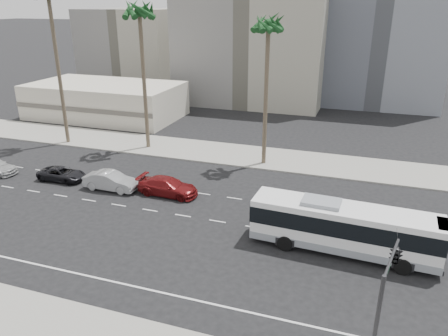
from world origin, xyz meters
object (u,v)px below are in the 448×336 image
at_px(car_a, 168,186).
at_px(traffic_signal, 394,261).
at_px(city_bus, 343,227).
at_px(palm_mid, 140,15).
at_px(car_c, 62,174).
at_px(car_b, 111,181).
at_px(palm_near, 268,28).

height_order(car_a, traffic_signal, traffic_signal).
relative_size(city_bus, traffic_signal, 2.04).
height_order(traffic_signal, palm_mid, palm_mid).
distance_m(city_bus, car_c, 27.17).
bearing_deg(palm_mid, car_b, -78.02).
height_order(city_bus, car_b, city_bus).
height_order(city_bus, car_a, city_bus).
distance_m(traffic_signal, palm_near, 27.99).
bearing_deg(palm_near, traffic_signal, -63.65).
distance_m(car_b, palm_near, 20.80).
distance_m(city_bus, palm_near, 21.34).
xyz_separation_m(car_b, traffic_signal, (23.59, -12.79, 4.38)).
relative_size(palm_near, palm_mid, 0.93).
bearing_deg(city_bus, palm_mid, 148.93).
relative_size(car_a, palm_near, 0.36).
relative_size(car_b, palm_near, 0.33).
bearing_deg(car_a, car_b, 97.87).
bearing_deg(palm_mid, car_a, -54.63).
bearing_deg(car_c, traffic_signal, -115.96).
height_order(car_b, palm_near, palm_near).
distance_m(city_bus, palm_mid, 31.29).
distance_m(car_a, traffic_signal, 22.96).
height_order(car_b, car_c, car_b).
height_order(city_bus, palm_mid, palm_mid).
bearing_deg(car_c, city_bus, -101.00).
distance_m(car_a, palm_near, 17.90).
bearing_deg(traffic_signal, palm_mid, 147.82).
bearing_deg(palm_mid, city_bus, -34.03).
bearing_deg(palm_mid, traffic_signal, -43.44).
xyz_separation_m(palm_near, palm_mid, (-14.33, 0.90, 1.01)).
bearing_deg(car_a, palm_near, -29.79).
xyz_separation_m(traffic_signal, palm_near, (-11.80, 23.84, 8.72)).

